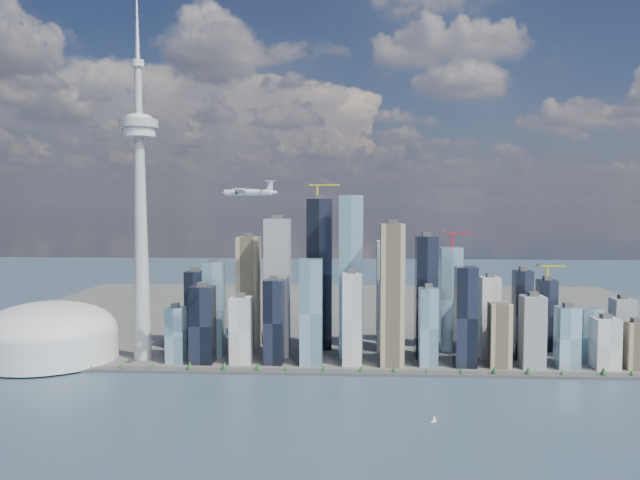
# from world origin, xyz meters

# --- Properties ---
(ground) EXTENTS (4000.00, 4000.00, 0.00)m
(ground) POSITION_xyz_m (0.00, 0.00, 0.00)
(ground) COLOR #2E4151
(ground) RESTS_ON ground
(seawall) EXTENTS (1100.00, 22.00, 4.00)m
(seawall) POSITION_xyz_m (0.00, 250.00, 2.00)
(seawall) COLOR #383838
(seawall) RESTS_ON ground
(land) EXTENTS (1400.00, 900.00, 3.00)m
(land) POSITION_xyz_m (0.00, 700.00, 1.50)
(land) COLOR #4C4C47
(land) RESTS_ON ground
(shoreline_trees) EXTENTS (960.53, 7.20, 8.80)m
(shoreline_trees) POSITION_xyz_m (0.00, 250.00, 8.78)
(shoreline_trees) COLOR #3F2D1E
(shoreline_trees) RESTS_ON seawall
(skyscraper_cluster) EXTENTS (736.00, 142.00, 267.55)m
(skyscraper_cluster) POSITION_xyz_m (59.62, 336.82, 83.23)
(skyscraper_cluster) COLOR black
(skyscraper_cluster) RESTS_ON land
(needle_tower) EXTENTS (56.00, 56.00, 550.50)m
(needle_tower) POSITION_xyz_m (-300.00, 310.00, 235.84)
(needle_tower) COLOR #979692
(needle_tower) RESTS_ON land
(dome_stadium) EXTENTS (200.00, 200.00, 86.00)m
(dome_stadium) POSITION_xyz_m (-440.00, 300.00, 39.44)
(dome_stadium) COLOR #BEBEBE
(dome_stadium) RESTS_ON land
(airplane) EXTENTS (76.47, 68.08, 18.78)m
(airplane) POSITION_xyz_m (-115.52, 184.63, 252.60)
(airplane) COLOR white
(airplane) RESTS_ON ground
(sailboat_west) EXTENTS (6.20, 3.19, 8.65)m
(sailboat_west) POSITION_xyz_m (105.99, 66.70, 2.77)
(sailboat_west) COLOR white
(sailboat_west) RESTS_ON ground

